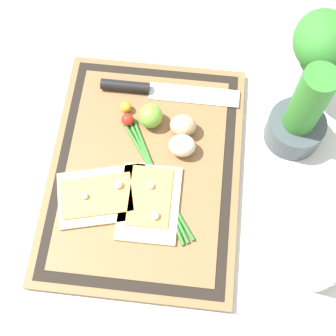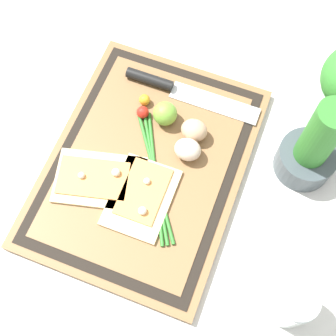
# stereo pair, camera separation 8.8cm
# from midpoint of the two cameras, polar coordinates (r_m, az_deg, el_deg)

# --- Properties ---
(ground_plane) EXTENTS (6.00, 6.00, 0.00)m
(ground_plane) POSITION_cam_midpoint_polar(r_m,az_deg,el_deg) (0.92, 0.05, -0.27)
(ground_plane) COLOR silver
(cutting_board) EXTENTS (0.49, 0.37, 0.02)m
(cutting_board) POSITION_cam_midpoint_polar(r_m,az_deg,el_deg) (0.91, 0.05, -0.04)
(cutting_board) COLOR brown
(cutting_board) RESTS_ON ground_plane
(pizza_slice_near) EXTENTS (0.15, 0.19, 0.02)m
(pizza_slice_near) POSITION_cam_midpoint_polar(r_m,az_deg,el_deg) (0.89, -5.70, -1.69)
(pizza_slice_near) COLOR beige
(pizza_slice_near) RESTS_ON cutting_board
(pizza_slice_far) EXTENTS (0.15, 0.11, 0.02)m
(pizza_slice_far) POSITION_cam_midpoint_polar(r_m,az_deg,el_deg) (0.87, -0.36, -3.80)
(pizza_slice_far) COLOR beige
(pizza_slice_far) RESTS_ON cutting_board
(knife) EXTENTS (0.04, 0.29, 0.02)m
(knife) POSITION_cam_midpoint_polar(r_m,az_deg,el_deg) (0.98, 2.85, 9.59)
(knife) COLOR silver
(knife) RESTS_ON cutting_board
(egg_brown) EXTENTS (0.04, 0.05, 0.04)m
(egg_brown) POSITION_cam_midpoint_polar(r_m,az_deg,el_deg) (0.91, 5.95, 4.28)
(egg_brown) COLOR tan
(egg_brown) RESTS_ON cutting_board
(egg_pink) EXTENTS (0.04, 0.05, 0.04)m
(egg_pink) POSITION_cam_midpoint_polar(r_m,az_deg,el_deg) (0.89, 5.22, 1.93)
(egg_pink) COLOR beige
(egg_pink) RESTS_ON cutting_board
(lime) EXTENTS (0.05, 0.05, 0.05)m
(lime) POSITION_cam_midpoint_polar(r_m,az_deg,el_deg) (0.92, 2.43, 6.31)
(lime) COLOR #70A838
(lime) RESTS_ON cutting_board
(cherry_tomato_red) EXTENTS (0.03, 0.03, 0.03)m
(cherry_tomato_red) POSITION_cam_midpoint_polar(r_m,az_deg,el_deg) (0.94, -0.43, 6.51)
(cherry_tomato_red) COLOR red
(cherry_tomato_red) RESTS_ON cutting_board
(cherry_tomato_yellow) EXTENTS (0.02, 0.02, 0.02)m
(cherry_tomato_yellow) POSITION_cam_midpoint_polar(r_m,az_deg,el_deg) (0.95, -0.24, 8.02)
(cherry_tomato_yellow) COLOR gold
(cherry_tomato_yellow) RESTS_ON cutting_board
(scallion_bunch) EXTENTS (0.25, 0.17, 0.01)m
(scallion_bunch) POSITION_cam_midpoint_polar(r_m,az_deg,el_deg) (0.89, 1.25, -1.31)
(scallion_bunch) COLOR #2D7528
(scallion_bunch) RESTS_ON cutting_board
(herb_pot) EXTENTS (0.11, 0.11, 0.21)m
(herb_pot) POSITION_cam_midpoint_polar(r_m,az_deg,el_deg) (0.91, 19.80, 1.74)
(herb_pot) COLOR #3D474C
(herb_pot) RESTS_ON ground_plane
(sauce_jar) EXTENTS (0.07, 0.07, 0.10)m
(sauce_jar) POSITION_cam_midpoint_polar(r_m,az_deg,el_deg) (0.85, 17.72, -15.85)
(sauce_jar) COLOR silver
(sauce_jar) RESTS_ON ground_plane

